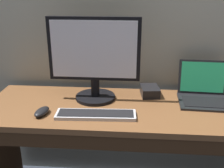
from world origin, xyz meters
The scene contains 6 objects.
desk centered at (0.00, -0.01, 0.57)m, with size 1.66×0.58×0.73m.
laptop_black centered at (0.48, 0.14, 0.78)m, with size 0.32×0.30×0.23m.
external_monitor centered at (-0.19, 0.09, 0.99)m, with size 0.54×0.25×0.51m.
wired_keyboard centered at (-0.15, -0.14, 0.74)m, with size 0.44×0.13×0.02m.
computer_mouse centered at (-0.45, -0.14, 0.75)m, with size 0.06×0.12×0.04m, color black.
external_drive_box centered at (0.16, 0.18, 0.76)m, with size 0.11×0.14×0.06m, color black.
Camera 1 is at (0.04, -1.46, 1.43)m, focal length 43.85 mm.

